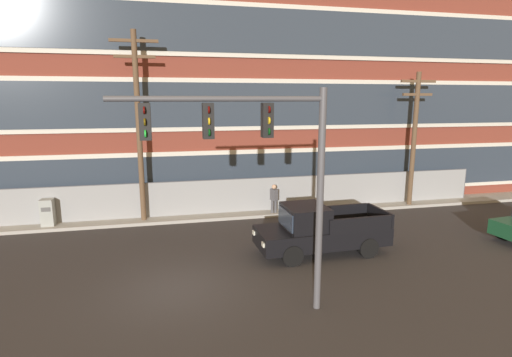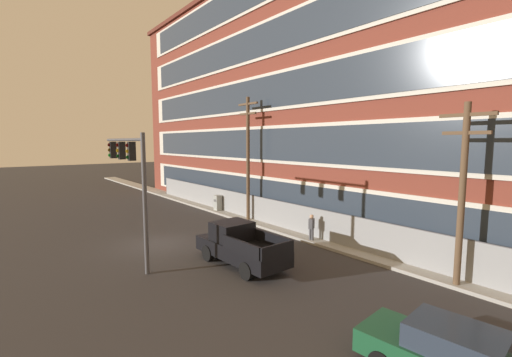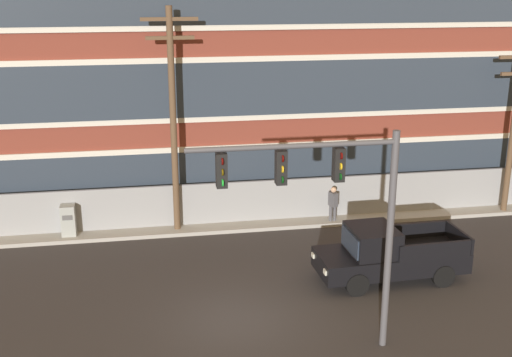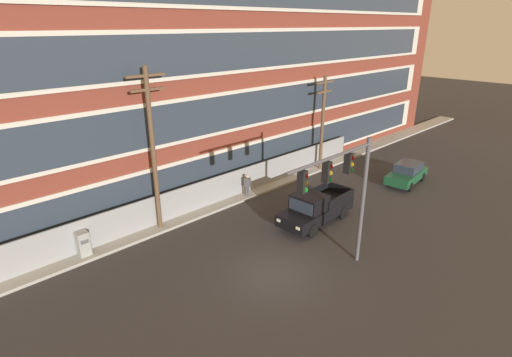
{
  "view_description": "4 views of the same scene",
  "coord_description": "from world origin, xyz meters",
  "px_view_note": "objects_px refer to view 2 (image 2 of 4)",
  "views": [
    {
      "loc": [
        -0.14,
        -12.27,
        6.06
      ],
      "look_at": [
        3.21,
        2.56,
        3.03
      ],
      "focal_mm": 28.0,
      "sensor_mm": 36.0,
      "label": 1
    },
    {
      "loc": [
        18.88,
        -7.39,
        5.97
      ],
      "look_at": [
        3.78,
        4.36,
        3.91
      ],
      "focal_mm": 24.0,
      "sensor_mm": 36.0,
      "label": 2
    },
    {
      "loc": [
        -2.42,
        -17.57,
        10.17
      ],
      "look_at": [
        1.03,
        2.34,
        3.85
      ],
      "focal_mm": 45.0,
      "sensor_mm": 36.0,
      "label": 3
    },
    {
      "loc": [
        -11.68,
        -10.98,
        11.14
      ],
      "look_at": [
        1.48,
        2.63,
        3.77
      ],
      "focal_mm": 28.0,
      "sensor_mm": 36.0,
      "label": 4
    }
  ],
  "objects_px": {
    "utility_pole_midblock": "(462,188)",
    "pickup_truck_black": "(240,246)",
    "sedan_dark_green": "(449,355)",
    "utility_pole_near_corner": "(248,155)",
    "pedestrian_near_cabinet": "(311,226)",
    "electrical_cabinet": "(218,204)",
    "traffic_signal_mast": "(131,169)"
  },
  "relations": [
    {
      "from": "utility_pole_midblock",
      "to": "pedestrian_near_cabinet",
      "type": "relative_size",
      "value": 4.45
    },
    {
      "from": "pickup_truck_black",
      "to": "utility_pole_near_corner",
      "type": "xyz_separation_m",
      "value": [
        -7.02,
        5.73,
        4.08
      ]
    },
    {
      "from": "pickup_truck_black",
      "to": "utility_pole_near_corner",
      "type": "height_order",
      "value": "utility_pole_near_corner"
    },
    {
      "from": "utility_pole_near_corner",
      "to": "utility_pole_midblock",
      "type": "height_order",
      "value": "utility_pole_near_corner"
    },
    {
      "from": "pickup_truck_black",
      "to": "utility_pole_midblock",
      "type": "relative_size",
      "value": 0.71
    },
    {
      "from": "traffic_signal_mast",
      "to": "utility_pole_midblock",
      "type": "distance_m",
      "value": 14.55
    },
    {
      "from": "utility_pole_midblock",
      "to": "pickup_truck_black",
      "type": "bearing_deg",
      "value": -144.45
    },
    {
      "from": "utility_pole_near_corner",
      "to": "utility_pole_midblock",
      "type": "distance_m",
      "value": 14.71
    },
    {
      "from": "sedan_dark_green",
      "to": "electrical_cabinet",
      "type": "distance_m",
      "value": 22.36
    },
    {
      "from": "traffic_signal_mast",
      "to": "electrical_cabinet",
      "type": "xyz_separation_m",
      "value": [
        -8.02,
        9.75,
        -3.93
      ]
    },
    {
      "from": "pickup_truck_black",
      "to": "pedestrian_near_cabinet",
      "type": "height_order",
      "value": "pickup_truck_black"
    },
    {
      "from": "traffic_signal_mast",
      "to": "pedestrian_near_cabinet",
      "type": "height_order",
      "value": "traffic_signal_mast"
    },
    {
      "from": "electrical_cabinet",
      "to": "pedestrian_near_cabinet",
      "type": "height_order",
      "value": "pedestrian_near_cabinet"
    },
    {
      "from": "pickup_truck_black",
      "to": "sedan_dark_green",
      "type": "relative_size",
      "value": 1.23
    },
    {
      "from": "sedan_dark_green",
      "to": "electrical_cabinet",
      "type": "relative_size",
      "value": 3.0
    },
    {
      "from": "pickup_truck_black",
      "to": "electrical_cabinet",
      "type": "xyz_separation_m",
      "value": [
        -11.4,
        5.76,
        -0.23
      ]
    },
    {
      "from": "electrical_cabinet",
      "to": "pedestrian_near_cabinet",
      "type": "bearing_deg",
      "value": -1.53
    },
    {
      "from": "pedestrian_near_cabinet",
      "to": "utility_pole_midblock",
      "type": "bearing_deg",
      "value": 0.07
    },
    {
      "from": "traffic_signal_mast",
      "to": "utility_pole_near_corner",
      "type": "bearing_deg",
      "value": 110.53
    },
    {
      "from": "sedan_dark_green",
      "to": "pedestrian_near_cabinet",
      "type": "distance_m",
      "value": 12.09
    },
    {
      "from": "traffic_signal_mast",
      "to": "pickup_truck_black",
      "type": "relative_size",
      "value": 1.2
    },
    {
      "from": "sedan_dark_green",
      "to": "pedestrian_near_cabinet",
      "type": "bearing_deg",
      "value": 148.91
    },
    {
      "from": "utility_pole_midblock",
      "to": "pedestrian_near_cabinet",
      "type": "bearing_deg",
      "value": -179.93
    },
    {
      "from": "pickup_truck_black",
      "to": "sedan_dark_green",
      "type": "distance_m",
      "value": 10.01
    },
    {
      "from": "sedan_dark_green",
      "to": "utility_pole_near_corner",
      "type": "height_order",
      "value": "utility_pole_near_corner"
    },
    {
      "from": "sedan_dark_green",
      "to": "utility_pole_near_corner",
      "type": "xyz_separation_m",
      "value": [
        -17.0,
        6.51,
        4.23
      ]
    },
    {
      "from": "traffic_signal_mast",
      "to": "utility_pole_midblock",
      "type": "bearing_deg",
      "value": 40.6
    },
    {
      "from": "utility_pole_near_corner",
      "to": "utility_pole_midblock",
      "type": "bearing_deg",
      "value": -1.0
    },
    {
      "from": "traffic_signal_mast",
      "to": "pickup_truck_black",
      "type": "height_order",
      "value": "traffic_signal_mast"
    },
    {
      "from": "utility_pole_near_corner",
      "to": "electrical_cabinet",
      "type": "xyz_separation_m",
      "value": [
        -4.38,
        0.03,
        -4.31
      ]
    },
    {
      "from": "utility_pole_midblock",
      "to": "traffic_signal_mast",
      "type": "bearing_deg",
      "value": -139.4
    },
    {
      "from": "utility_pole_near_corner",
      "to": "electrical_cabinet",
      "type": "bearing_deg",
      "value": 179.61
    }
  ]
}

